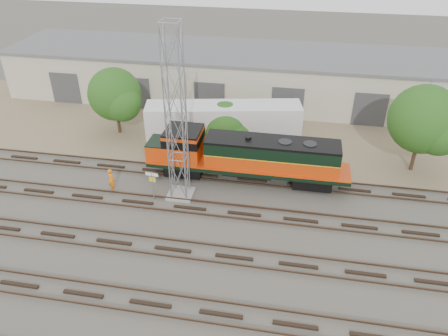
% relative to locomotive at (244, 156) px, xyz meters
% --- Properties ---
extents(ground, '(140.00, 140.00, 0.00)m').
position_rel_locomotive_xyz_m(ground, '(0.70, -6.00, -2.21)').
color(ground, '#47423A').
rests_on(ground, ground).
extents(dirt_strip, '(80.00, 16.00, 0.02)m').
position_rel_locomotive_xyz_m(dirt_strip, '(0.70, 9.00, -2.20)').
color(dirt_strip, '#726047').
rests_on(dirt_strip, ground).
extents(tracks, '(80.00, 20.40, 0.28)m').
position_rel_locomotive_xyz_m(tracks, '(0.70, -9.00, -2.13)').
color(tracks, black).
rests_on(tracks, ground).
extents(warehouse, '(58.40, 10.40, 5.30)m').
position_rel_locomotive_xyz_m(warehouse, '(0.74, 16.98, 0.45)').
color(warehouse, '#C0B5A0').
rests_on(warehouse, ground).
extents(locomotive, '(15.84, 2.78, 3.81)m').
position_rel_locomotive_xyz_m(locomotive, '(0.00, 0.00, 0.00)').
color(locomotive, black).
rests_on(locomotive, tracks).
extents(signal_tower, '(1.91, 1.91, 12.95)m').
position_rel_locomotive_xyz_m(signal_tower, '(-4.41, -2.93, 4.11)').
color(signal_tower, gray).
rests_on(signal_tower, ground).
extents(sign_post, '(0.98, 0.13, 2.40)m').
position_rel_locomotive_xyz_m(sign_post, '(-6.22, -3.87, -0.53)').
color(sign_post, gray).
rests_on(sign_post, ground).
extents(worker, '(0.81, 0.75, 1.86)m').
position_rel_locomotive_xyz_m(worker, '(-9.81, -3.18, -1.28)').
color(worker, orange).
rests_on(worker, ground).
extents(semi_trailer, '(13.74, 5.27, 4.15)m').
position_rel_locomotive_xyz_m(semi_trailer, '(-2.25, 5.14, 0.40)').
color(semi_trailer, silver).
rests_on(semi_trailer, ground).
extents(tree_west, '(5.12, 4.88, 6.38)m').
position_rel_locomotive_xyz_m(tree_west, '(-12.71, 5.98, 1.61)').
color(tree_west, '#382619').
rests_on(tree_west, ground).
extents(tree_mid, '(4.77, 4.54, 4.54)m').
position_rel_locomotive_xyz_m(tree_mid, '(-2.22, 5.04, -0.32)').
color(tree_mid, '#382619').
rests_on(tree_mid, ground).
extents(tree_east, '(5.72, 5.44, 7.35)m').
position_rel_locomotive_xyz_m(tree_east, '(13.79, 3.84, 2.28)').
color(tree_east, '#382619').
rests_on(tree_east, ground).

